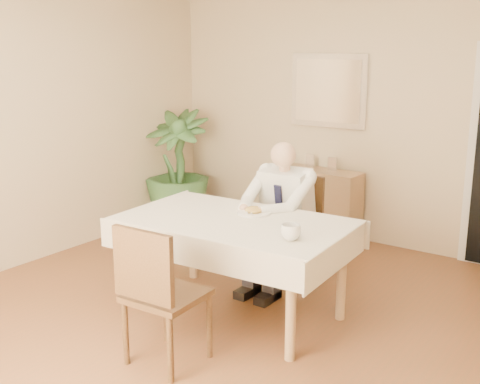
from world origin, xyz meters
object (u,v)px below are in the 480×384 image
Objects in this scene: chair_far at (294,222)px; potted_palm at (177,167)px; coffee_mug at (291,232)px; sideboard at (318,203)px; seated_man at (276,210)px; chair_near at (157,288)px; dining_table at (234,230)px.

chair_far is 0.71× the size of potted_palm.
coffee_mug is 2.45m from sideboard.
potted_palm reaches higher than chair_far.
chair_far is 0.34m from seated_man.
seated_man is at bearing 89.86° from chair_near.
sideboard is (-0.38, 1.45, -0.32)m from seated_man.
sideboard is (-0.38, 1.16, -0.15)m from chair_far.
seated_man is 9.16× the size of coffee_mug.
dining_table reaches higher than sideboard.
chair_near is at bearing -88.74° from dining_table.
sideboard is at bearing 95.75° from chair_near.
potted_palm is (-1.57, -0.46, 0.28)m from sideboard.
dining_table is 1.36× the size of potted_palm.
potted_palm is at bearing 153.24° from seated_man.
chair_near reaches higher than sideboard.
potted_palm reaches higher than coffee_mug.
seated_man is at bearing -94.20° from chair_far.
chair_near is 0.95m from coffee_mug.
chair_far is 6.76× the size of coffee_mug.
chair_far is at bearing 119.22° from coffee_mug.
potted_palm reaches higher than dining_table.
dining_table is 0.90m from chair_far.
chair_far reaches higher than sideboard.
sideboard is at bearing 113.65° from coffee_mug.
potted_palm is (-1.95, 0.98, -0.04)m from seated_man.
dining_table is at bearing -76.45° from sideboard.
seated_man reaches higher than dining_table.
coffee_mug is (0.52, 0.76, 0.27)m from chair_near.
chair_near is (0.07, -0.93, -0.13)m from dining_table.
chair_far is 1.24m from coffee_mug.
seated_man is 0.96× the size of potted_palm.
dining_table is at bearing 163.91° from coffee_mug.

